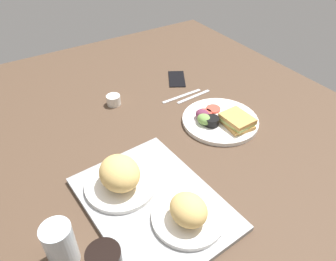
{
  "coord_description": "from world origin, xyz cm",
  "views": [
    {
      "loc": [
        -71.11,
        49.21,
        73.13
      ],
      "look_at": [
        2.0,
        3.0,
        4.0
      ],
      "focal_mm": 34.22,
      "sensor_mm": 36.0,
      "label": 1
    }
  ],
  "objects": [
    {
      "name": "ground_plane",
      "position": [
        0.0,
        0.0,
        -1.5
      ],
      "size": [
        190.0,
        150.0,
        3.0
      ],
      "primitive_type": "cube",
      "color": "#4C3828"
    },
    {
      "name": "serving_tray",
      "position": [
        -20.06,
        21.92,
        0.8
      ],
      "size": [
        47.12,
        35.95,
        1.6
      ],
      "primitive_type": "cube",
      "rotation": [
        0.0,
        0.0,
        0.07
      ],
      "color": "#9EA0A3",
      "rests_on": "ground_plane"
    },
    {
      "name": "bread_plate_near",
      "position": [
        -30.53,
        17.31,
        4.82
      ],
      "size": [
        19.58,
        19.58,
        8.73
      ],
      "color": "white",
      "rests_on": "serving_tray"
    },
    {
      "name": "bread_plate_far",
      "position": [
        -10.43,
        27.06,
        5.8
      ],
      "size": [
        21.19,
        21.19,
        10.32
      ],
      "color": "white",
      "rests_on": "serving_tray"
    },
    {
      "name": "plate_with_salad",
      "position": [
        -0.99,
        -18.58,
        1.71
      ],
      "size": [
        28.49,
        28.49,
        5.4
      ],
      "color": "white",
      "rests_on": "ground_plane"
    },
    {
      "name": "drinking_glass",
      "position": [
        -22.92,
        48.25,
        6.26
      ],
      "size": [
        7.21,
        7.21,
        12.52
      ],
      "primitive_type": "cylinder",
      "color": "silver",
      "rests_on": "ground_plane"
    },
    {
      "name": "espresso_cup",
      "position": [
        32.61,
        9.73,
        2.0
      ],
      "size": [
        5.6,
        5.6,
        4.0
      ],
      "primitive_type": "cylinder",
      "color": "silver",
      "rests_on": "ground_plane"
    },
    {
      "name": "fork",
      "position": [
        19.67,
        -21.0,
        0.25
      ],
      "size": [
        2.47,
        17.05,
        0.5
      ],
      "primitive_type": "cube",
      "rotation": [
        0.0,
        0.0,
        1.63
      ],
      "color": "#B7B7BC",
      "rests_on": "ground_plane"
    },
    {
      "name": "knife",
      "position": [
        22.67,
        -17.0,
        0.25
      ],
      "size": [
        1.57,
        19.01,
        0.5
      ],
      "primitive_type": "cube",
      "rotation": [
        0.0,
        0.0,
        1.58
      ],
      "color": "#B7B7BC",
      "rests_on": "ground_plane"
    },
    {
      "name": "cell_phone",
      "position": [
        35.9,
        -23.14,
        0.4
      ],
      "size": [
        16.07,
        13.45,
        0.8
      ],
      "primitive_type": "cube",
      "rotation": [
        0.0,
        0.0,
        -0.52
      ],
      "color": "black",
      "rests_on": "ground_plane"
    }
  ]
}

